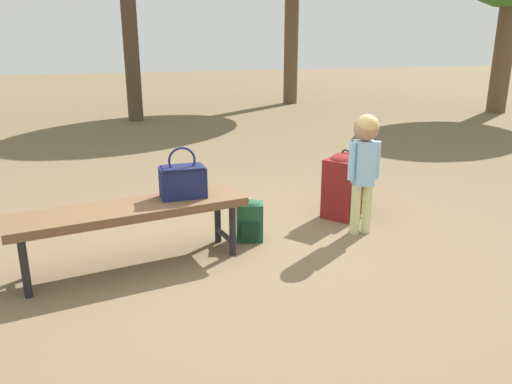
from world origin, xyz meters
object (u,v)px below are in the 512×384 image
object	(u,v)px
handbag	(183,180)
child_standing	(365,155)
backpack_large	(344,183)
backpack_small	(250,219)
park_bench	(131,214)

from	to	relation	value
handbag	child_standing	bearing A→B (deg)	0.94
backpack_large	backpack_small	size ratio (longest dim) A/B	1.75
backpack_large	child_standing	bearing A→B (deg)	-96.80
child_standing	backpack_large	world-z (taller)	child_standing
backpack_large	backpack_small	distance (m)	1.02
backpack_large	backpack_small	world-z (taller)	backpack_large
child_standing	backpack_large	distance (m)	0.55
handbag	backpack_large	bearing A→B (deg)	16.43
park_bench	handbag	world-z (taller)	handbag
park_bench	backpack_small	distance (m)	0.97
park_bench	backpack_large	xyz separation A→B (m)	(1.88, 0.53, -0.09)
park_bench	backpack_large	world-z (taller)	backpack_large
child_standing	park_bench	bearing A→B (deg)	-176.41
backpack_large	park_bench	bearing A→B (deg)	-164.15
handbag	backpack_small	xyz separation A→B (m)	(0.54, 0.14, -0.40)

